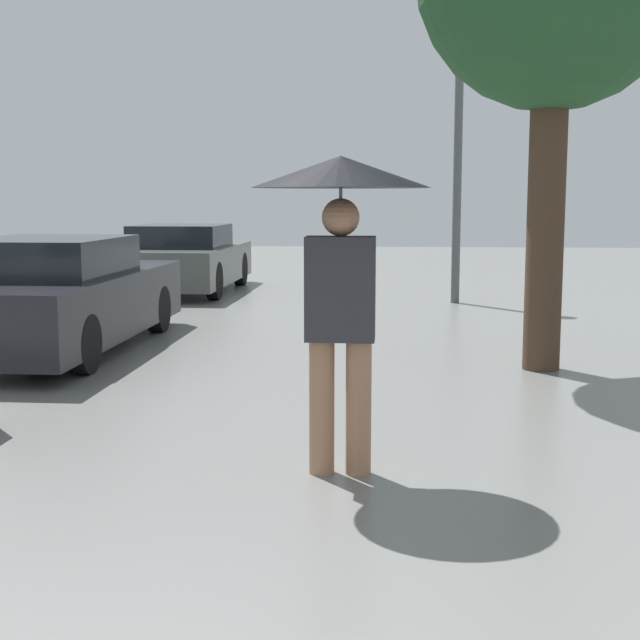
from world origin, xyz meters
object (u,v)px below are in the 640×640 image
object	(u,v)px
parked_car_middle	(54,297)
parked_car_farthest	(184,260)
pedestrian	(341,226)
street_lamp	(458,145)

from	to	relation	value
parked_car_middle	parked_car_farthest	xyz separation A→B (m)	(-0.02, 6.13, -0.01)
pedestrian	street_lamp	xyz separation A→B (m)	(1.28, 9.00, 0.97)
pedestrian	parked_car_middle	xyz separation A→B (m)	(-3.38, 4.16, -0.91)
pedestrian	parked_car_farthest	xyz separation A→B (m)	(-3.41, 10.30, -0.92)
parked_car_middle	street_lamp	distance (m)	6.98
pedestrian	street_lamp	world-z (taller)	street_lamp
pedestrian	parked_car_farthest	bearing A→B (deg)	108.32
street_lamp	pedestrian	bearing A→B (deg)	-98.12
parked_car_farthest	street_lamp	distance (m)	5.22
parked_car_middle	street_lamp	world-z (taller)	street_lamp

